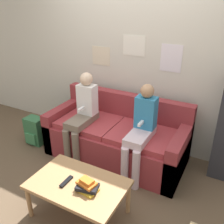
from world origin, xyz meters
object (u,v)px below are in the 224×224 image
at_px(couch, 117,138).
at_px(tv_remote, 66,182).
at_px(coffee_table, 78,186).
at_px(person_left, 82,113).
at_px(backpack, 35,131).
at_px(person_right, 141,129).

xyz_separation_m(couch, tv_remote, (0.04, -1.13, 0.12)).
height_order(coffee_table, person_left, person_left).
bearing_deg(backpack, tv_remote, -34.02).
xyz_separation_m(person_left, person_right, (0.82, -0.00, -0.01)).
relative_size(couch, person_right, 1.62).
height_order(couch, tv_remote, couch).
bearing_deg(backpack, person_left, 6.24).
xyz_separation_m(couch, person_left, (-0.41, -0.19, 0.36)).
relative_size(coffee_table, person_left, 0.80).
relative_size(person_right, tv_remote, 6.68).
bearing_deg(person_right, backpack, -177.02).
relative_size(coffee_table, backpack, 2.24).
height_order(coffee_table, person_right, person_right).
distance_m(person_right, tv_remote, 1.04).
bearing_deg(couch, person_left, -155.33).
bearing_deg(person_right, couch, 155.28).
height_order(person_right, tv_remote, person_right).
height_order(person_left, backpack, person_left).
relative_size(person_left, person_right, 1.02).
xyz_separation_m(tv_remote, backpack, (-1.27, 0.86, -0.21)).
bearing_deg(person_right, person_left, 179.73).
bearing_deg(person_right, tv_remote, -111.70).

